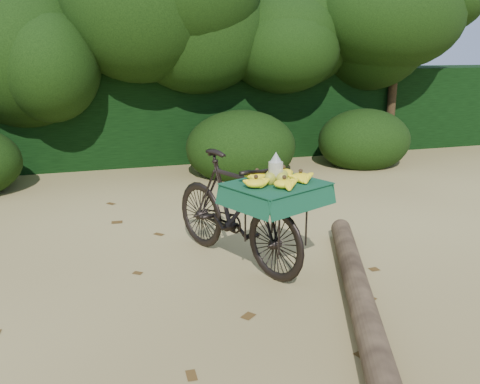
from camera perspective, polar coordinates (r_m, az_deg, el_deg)
name	(u,v)px	position (r m, az deg, el deg)	size (l,w,h in m)	color
ground	(225,287)	(4.97, -1.74, -10.61)	(80.00, 80.00, 0.00)	tan
vendor_bicycle	(236,208)	(5.28, -0.41, -1.83)	(1.43, 2.06, 1.19)	black
fallen_log	(357,287)	(4.83, 13.00, -10.32)	(0.23, 0.23, 3.17)	brown
hedge_backdrop	(143,115)	(10.74, -10.87, 8.50)	(26.00, 1.80, 1.80)	black
tree_row	(109,61)	(9.81, -14.54, 14.08)	(14.50, 2.00, 4.00)	black
bush_clumps	(186,153)	(8.93, -6.04, 4.34)	(8.80, 1.70, 0.90)	black
leaf_litter	(209,261)	(5.54, -3.55, -7.69)	(7.00, 7.30, 0.01)	#4E3414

